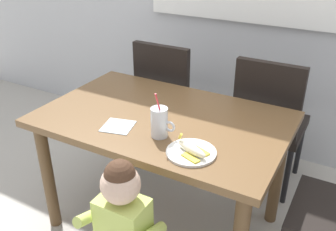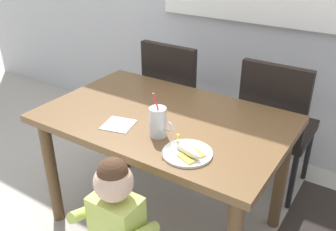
% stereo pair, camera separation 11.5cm
% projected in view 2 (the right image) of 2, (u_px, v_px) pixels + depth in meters
% --- Properties ---
extents(ground_plane, '(24.00, 24.00, 0.00)m').
position_uv_depth(ground_plane, '(165.00, 221.00, 2.36)').
color(ground_plane, '#B7B2A8').
extents(dining_table, '(1.33, 0.85, 0.75)m').
position_uv_depth(dining_table, '(165.00, 133.00, 2.07)').
color(dining_table, brown).
rests_on(dining_table, ground).
extents(dining_chair_left, '(0.44, 0.45, 0.96)m').
position_uv_depth(dining_chair_left, '(177.00, 96.00, 2.75)').
color(dining_chair_left, black).
rests_on(dining_chair_left, ground).
extents(dining_chair_right, '(0.44, 0.45, 0.96)m').
position_uv_depth(dining_chair_right, '(275.00, 122.00, 2.40)').
color(dining_chair_right, black).
rests_on(dining_chair_right, ground).
extents(toddler_standing, '(0.33, 0.24, 0.84)m').
position_uv_depth(toddler_standing, '(116.00, 219.00, 1.63)').
color(toddler_standing, '#3F4760').
rests_on(toddler_standing, ground).
extents(milk_cup, '(0.13, 0.09, 0.25)m').
position_uv_depth(milk_cup, '(158.00, 124.00, 1.80)').
color(milk_cup, silver).
rests_on(milk_cup, dining_table).
extents(snack_plate, '(0.23, 0.23, 0.01)m').
position_uv_depth(snack_plate, '(187.00, 153.00, 1.68)').
color(snack_plate, white).
rests_on(snack_plate, dining_table).
extents(peeled_banana, '(0.17, 0.13, 0.07)m').
position_uv_depth(peeled_banana, '(188.00, 150.00, 1.65)').
color(peeled_banana, '#F4EAC6').
rests_on(peeled_banana, snack_plate).
extents(paper_napkin, '(0.18, 0.18, 0.00)m').
position_uv_depth(paper_napkin, '(118.00, 125.00, 1.92)').
color(paper_napkin, silver).
rests_on(paper_napkin, dining_table).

